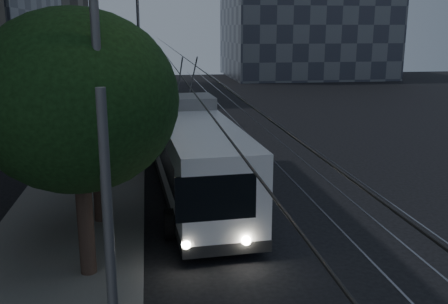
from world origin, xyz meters
TOP-DOWN VIEW (x-y plane):
  - ground at (0.00, 0.00)m, footprint 120.00×120.00m
  - sidewalk at (-7.50, 20.00)m, footprint 5.00×90.00m
  - tram_rails at (2.50, 20.00)m, footprint 4.52×90.00m
  - overhead_wires at (-4.97, 20.00)m, footprint 2.23×90.00m
  - trolleybus at (-2.90, 2.89)m, footprint 3.35×12.84m
  - pickup_silver at (-4.30, 11.63)m, footprint 4.29×6.04m
  - car_white_a at (-4.30, 17.15)m, footprint 2.91×4.80m
  - car_white_b at (-2.76, 22.43)m, footprint 3.63×5.29m
  - car_white_c at (-3.72, 28.09)m, footprint 1.40×3.88m
  - car_white_d at (-2.89, 29.50)m, footprint 1.70×3.73m
  - tree_0 at (-6.50, -3.54)m, footprint 5.24×5.24m
  - tree_1 at (-6.50, 0.43)m, footprint 5.15×5.15m
  - tree_2 at (-6.50, 8.00)m, footprint 5.39×5.39m
  - tree_3 at (-6.95, 19.73)m, footprint 4.51×4.51m
  - tree_4 at (-6.70, 29.33)m, footprint 4.14×4.14m
  - tree_5 at (-6.50, 37.52)m, footprint 4.48×4.48m
  - streetlamp_near at (-5.34, -5.44)m, footprint 2.36×0.44m
  - streetlamp_far at (-4.77, 19.33)m, footprint 2.61×0.44m

SIDE VIEW (x-z plane):
  - ground at x=0.00m, z-range 0.00..0.00m
  - tram_rails at x=2.50m, z-range 0.00..0.02m
  - sidewalk at x=-7.50m, z-range 0.00..0.15m
  - car_white_d at x=-2.89m, z-range 0.00..1.24m
  - car_white_c at x=-3.72m, z-range 0.00..1.27m
  - car_white_b at x=-2.76m, z-range 0.00..1.42m
  - car_white_a at x=-4.30m, z-range 0.00..1.53m
  - pickup_silver at x=-4.30m, z-range 0.00..1.53m
  - trolleybus at x=-2.90m, z-range -1.05..4.57m
  - overhead_wires at x=-4.97m, z-range 0.47..6.47m
  - tree_4 at x=-6.70m, z-range 1.00..6.77m
  - tree_1 at x=-6.50m, z-range 0.98..7.60m
  - tree_3 at x=-6.95m, z-range 1.17..7.61m
  - tree_5 at x=-6.50m, z-range 1.21..7.71m
  - tree_2 at x=-6.50m, z-range 1.19..8.44m
  - tree_0 at x=-6.50m, z-range 1.28..8.60m
  - streetlamp_near at x=-5.34m, z-range 1.01..10.70m
  - streetlamp_far at x=-4.77m, z-range 1.06..11.97m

